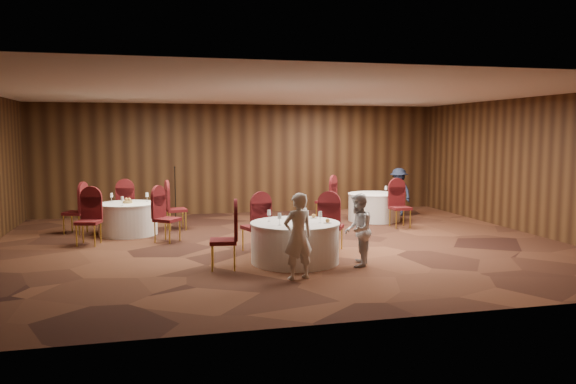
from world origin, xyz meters
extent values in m
plane|color=black|center=(0.00, 0.00, 0.00)|extent=(12.00, 12.00, 0.00)
plane|color=silver|center=(0.00, 0.00, 3.20)|extent=(12.00, 12.00, 0.00)
plane|color=black|center=(0.00, 5.00, 1.60)|extent=(12.00, 0.00, 12.00)
plane|color=black|center=(0.00, -5.00, 1.60)|extent=(12.00, 0.00, 12.00)
plane|color=black|center=(6.00, 0.00, 1.60)|extent=(0.00, 10.00, 10.00)
cylinder|color=silver|center=(-0.12, -1.65, 0.36)|extent=(1.60, 1.60, 0.72)
cylinder|color=silver|center=(-0.12, -1.65, 0.72)|extent=(1.64, 1.64, 0.03)
cylinder|color=silver|center=(-3.20, 2.02, 0.36)|extent=(1.33, 1.33, 0.72)
cylinder|color=silver|center=(-3.20, 2.02, 0.72)|extent=(1.36, 1.36, 0.03)
cylinder|color=silver|center=(3.20, 2.62, 0.36)|extent=(1.39, 1.39, 0.72)
cylinder|color=silver|center=(3.20, 2.62, 0.72)|extent=(1.42, 1.42, 0.03)
cylinder|color=silver|center=(-0.22, -2.09, 0.74)|extent=(0.06, 0.06, 0.01)
cylinder|color=silver|center=(-0.22, -2.09, 0.80)|extent=(0.01, 0.01, 0.11)
cone|color=silver|center=(-0.22, -2.09, 0.91)|extent=(0.08, 0.08, 0.10)
cylinder|color=silver|center=(-0.46, -1.89, 0.74)|extent=(0.06, 0.06, 0.01)
cylinder|color=silver|center=(-0.46, -1.89, 0.80)|extent=(0.01, 0.01, 0.11)
cone|color=silver|center=(-0.46, -1.89, 0.91)|extent=(0.08, 0.08, 0.10)
cylinder|color=silver|center=(0.30, -1.83, 0.74)|extent=(0.06, 0.06, 0.01)
cylinder|color=silver|center=(0.30, -1.83, 0.80)|extent=(0.01, 0.01, 0.11)
cone|color=silver|center=(0.30, -1.83, 0.91)|extent=(0.08, 0.08, 0.10)
cylinder|color=silver|center=(-0.56, -1.43, 0.74)|extent=(0.06, 0.06, 0.01)
cylinder|color=silver|center=(-0.56, -1.43, 0.80)|extent=(0.01, 0.01, 0.11)
cone|color=silver|center=(-0.56, -1.43, 0.91)|extent=(0.08, 0.08, 0.10)
cylinder|color=silver|center=(0.16, -1.34, 0.74)|extent=(0.06, 0.06, 0.01)
cylinder|color=silver|center=(0.16, -1.34, 0.80)|extent=(0.01, 0.01, 0.11)
cone|color=silver|center=(0.16, -1.34, 0.91)|extent=(0.08, 0.08, 0.10)
cylinder|color=white|center=(-0.14, -2.15, 0.75)|extent=(0.15, 0.15, 0.01)
sphere|color=#9E6B33|center=(-0.14, -2.15, 0.79)|extent=(0.08, 0.08, 0.08)
cylinder|color=white|center=(0.43, -1.88, 0.75)|extent=(0.15, 0.15, 0.01)
sphere|color=#9E6B33|center=(0.43, -1.88, 0.79)|extent=(0.08, 0.08, 0.08)
cylinder|color=white|center=(0.35, -1.25, 0.75)|extent=(0.15, 0.15, 0.01)
sphere|color=#9E6B33|center=(0.35, -1.25, 0.79)|extent=(0.08, 0.08, 0.08)
cylinder|color=silver|center=(-2.76, 2.20, 0.74)|extent=(0.06, 0.06, 0.01)
cylinder|color=silver|center=(-2.76, 2.20, 0.80)|extent=(0.01, 0.01, 0.11)
cone|color=silver|center=(-2.76, 2.20, 0.91)|extent=(0.08, 0.08, 0.10)
cylinder|color=silver|center=(-3.58, 2.31, 0.74)|extent=(0.06, 0.06, 0.01)
cylinder|color=silver|center=(-3.58, 2.31, 0.80)|extent=(0.01, 0.01, 0.11)
cone|color=silver|center=(-3.58, 2.31, 0.91)|extent=(0.08, 0.08, 0.10)
cylinder|color=silver|center=(-3.29, 1.53, 0.74)|extent=(0.06, 0.06, 0.01)
cylinder|color=silver|center=(-3.29, 1.53, 0.80)|extent=(0.01, 0.01, 0.11)
cone|color=silver|center=(-3.29, 1.53, 0.91)|extent=(0.08, 0.08, 0.10)
cylinder|color=olive|center=(-3.20, 2.02, 0.77)|extent=(0.22, 0.22, 0.06)
sphere|color=#9E6B33|center=(-3.23, 2.04, 0.83)|extent=(0.07, 0.07, 0.07)
sphere|color=#9E6B33|center=(-3.16, 2.00, 0.83)|extent=(0.07, 0.07, 0.07)
cylinder|color=silver|center=(3.44, 2.42, 0.74)|extent=(0.06, 0.06, 0.01)
cylinder|color=silver|center=(3.44, 2.42, 0.80)|extent=(0.01, 0.01, 0.11)
cone|color=silver|center=(3.44, 2.42, 0.91)|extent=(0.08, 0.08, 0.10)
cylinder|color=black|center=(-2.02, 4.14, 0.01)|extent=(0.24, 0.24, 0.02)
cylinder|color=black|center=(-2.02, 4.14, 0.74)|extent=(0.02, 0.02, 1.44)
cylinder|color=black|center=(-2.02, 4.19, 1.43)|extent=(0.04, 0.12, 0.04)
imported|color=silver|center=(-0.37, -2.82, 0.71)|extent=(0.58, 0.45, 1.41)
imported|color=silver|center=(0.89, -2.20, 0.65)|extent=(0.72, 0.78, 1.30)
imported|color=#161E33|center=(4.23, 3.33, 0.68)|extent=(0.77, 1.00, 1.37)
camera|label=1|loc=(-2.64, -11.44, 2.36)|focal=35.00mm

